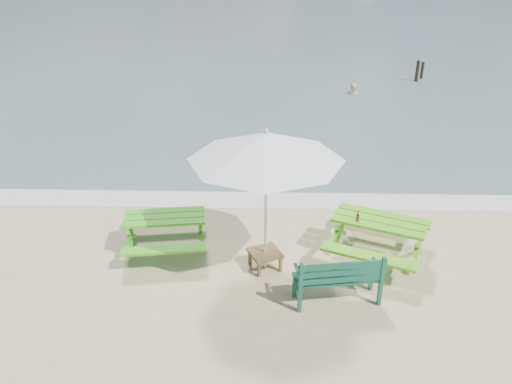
{
  "coord_description": "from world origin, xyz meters",
  "views": [
    {
      "loc": [
        -0.32,
        -6.32,
        5.49
      ],
      "look_at": [
        -0.59,
        3.0,
        1.0
      ],
      "focal_mm": 35.0,
      "sensor_mm": 36.0,
      "label": 1
    }
  ],
  "objects_px": {
    "picnic_table_right": "(378,239)",
    "side_table": "(265,259)",
    "park_bench": "(337,287)",
    "swimmer": "(352,103)",
    "beer_bottle": "(358,218)",
    "patio_umbrella": "(266,146)",
    "picnic_table_left": "(166,233)"
  },
  "relations": [
    {
      "from": "swimmer",
      "to": "picnic_table_right",
      "type": "bearing_deg",
      "value": -96.25
    },
    {
      "from": "picnic_table_right",
      "to": "park_bench",
      "type": "relative_size",
      "value": 1.6
    },
    {
      "from": "park_bench",
      "to": "swimmer",
      "type": "xyz_separation_m",
      "value": [
        2.36,
        14.13,
        -0.7
      ]
    },
    {
      "from": "picnic_table_right",
      "to": "patio_umbrella",
      "type": "distance_m",
      "value": 3.08
    },
    {
      "from": "picnic_table_left",
      "to": "swimmer",
      "type": "distance_m",
      "value": 13.76
    },
    {
      "from": "picnic_table_left",
      "to": "swimmer",
      "type": "xyz_separation_m",
      "value": [
        5.62,
        12.54,
        -0.78
      ]
    },
    {
      "from": "picnic_table_left",
      "to": "park_bench",
      "type": "xyz_separation_m",
      "value": [
        3.26,
        -1.59,
        -0.08
      ]
    },
    {
      "from": "side_table",
      "to": "swimmer",
      "type": "xyz_separation_m",
      "value": [
        3.61,
        13.17,
        -0.6
      ]
    },
    {
      "from": "side_table",
      "to": "patio_umbrella",
      "type": "bearing_deg",
      "value": -104.04
    },
    {
      "from": "picnic_table_right",
      "to": "patio_umbrella",
      "type": "xyz_separation_m",
      "value": [
        -2.22,
        -0.46,
        2.09
      ]
    },
    {
      "from": "beer_bottle",
      "to": "swimmer",
      "type": "distance_m",
      "value": 12.99
    },
    {
      "from": "picnic_table_left",
      "to": "side_table",
      "type": "distance_m",
      "value": 2.12
    },
    {
      "from": "picnic_table_left",
      "to": "patio_umbrella",
      "type": "distance_m",
      "value": 3.0
    },
    {
      "from": "picnic_table_right",
      "to": "swimmer",
      "type": "height_order",
      "value": "picnic_table_right"
    },
    {
      "from": "park_bench",
      "to": "side_table",
      "type": "relative_size",
      "value": 2.12
    },
    {
      "from": "beer_bottle",
      "to": "patio_umbrella",
      "type": "bearing_deg",
      "value": -167.87
    },
    {
      "from": "picnic_table_right",
      "to": "patio_umbrella",
      "type": "bearing_deg",
      "value": -168.16
    },
    {
      "from": "park_bench",
      "to": "beer_bottle",
      "type": "distance_m",
      "value": 1.56
    },
    {
      "from": "picnic_table_right",
      "to": "side_table",
      "type": "xyz_separation_m",
      "value": [
        -2.22,
        -0.46,
        -0.22
      ]
    },
    {
      "from": "picnic_table_right",
      "to": "park_bench",
      "type": "distance_m",
      "value": 1.72
    },
    {
      "from": "picnic_table_right",
      "to": "swimmer",
      "type": "relative_size",
      "value": 1.4
    },
    {
      "from": "park_bench",
      "to": "swimmer",
      "type": "distance_m",
      "value": 14.34
    },
    {
      "from": "picnic_table_left",
      "to": "park_bench",
      "type": "distance_m",
      "value": 3.63
    },
    {
      "from": "picnic_table_left",
      "to": "park_bench",
      "type": "height_order",
      "value": "park_bench"
    },
    {
      "from": "picnic_table_left",
      "to": "beer_bottle",
      "type": "bearing_deg",
      "value": -3.87
    },
    {
      "from": "picnic_table_right",
      "to": "beer_bottle",
      "type": "xyz_separation_m",
      "value": [
        -0.46,
        -0.09,
        0.51
      ]
    },
    {
      "from": "patio_umbrella",
      "to": "swimmer",
      "type": "height_order",
      "value": "patio_umbrella"
    },
    {
      "from": "picnic_table_left",
      "to": "swimmer",
      "type": "bearing_deg",
      "value": 65.85
    },
    {
      "from": "patio_umbrella",
      "to": "beer_bottle",
      "type": "relative_size",
      "value": 16.35
    },
    {
      "from": "patio_umbrella",
      "to": "beer_bottle",
      "type": "distance_m",
      "value": 2.39
    },
    {
      "from": "park_bench",
      "to": "patio_umbrella",
      "type": "distance_m",
      "value": 2.71
    },
    {
      "from": "beer_bottle",
      "to": "side_table",
      "type": "bearing_deg",
      "value": -167.87
    }
  ]
}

